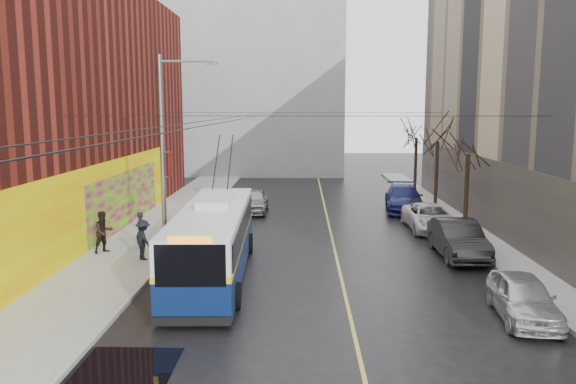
{
  "coord_description": "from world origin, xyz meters",
  "views": [
    {
      "loc": [
        -0.09,
        -14.79,
        6.68
      ],
      "look_at": [
        -0.73,
        11.27,
        2.78
      ],
      "focal_mm": 35.0,
      "sensor_mm": 36.0,
      "label": 1
    }
  ],
  "objects_px": {
    "pedestrian_c": "(143,240)",
    "pedestrian_a": "(142,229)",
    "pedestrian_b": "(104,232)",
    "tree_near": "(469,140)",
    "parked_car_a": "(523,297)",
    "following_car": "(254,201)",
    "tree_far": "(417,128)",
    "parked_car_c": "(430,217)",
    "parked_car_d": "(404,198)",
    "trolleybus": "(213,240)",
    "tree_mid": "(438,130)",
    "parked_car_b": "(458,239)",
    "streetlight_pole": "(166,150)"
  },
  "relations": [
    {
      "from": "parked_car_c",
      "to": "pedestrian_a",
      "type": "distance_m",
      "value": 15.41
    },
    {
      "from": "tree_far",
      "to": "trolleybus",
      "type": "relative_size",
      "value": 0.57
    },
    {
      "from": "tree_mid",
      "to": "trolleybus",
      "type": "height_order",
      "value": "tree_mid"
    },
    {
      "from": "trolleybus",
      "to": "following_car",
      "type": "bearing_deg",
      "value": 86.49
    },
    {
      "from": "tree_mid",
      "to": "parked_car_d",
      "type": "height_order",
      "value": "tree_mid"
    },
    {
      "from": "tree_far",
      "to": "parked_car_c",
      "type": "distance_m",
      "value": 15.04
    },
    {
      "from": "tree_far",
      "to": "parked_car_c",
      "type": "relative_size",
      "value": 1.27
    },
    {
      "from": "parked_car_a",
      "to": "parked_car_b",
      "type": "relative_size",
      "value": 0.82
    },
    {
      "from": "tree_mid",
      "to": "following_car",
      "type": "height_order",
      "value": "tree_mid"
    },
    {
      "from": "tree_near",
      "to": "trolleybus",
      "type": "relative_size",
      "value": 0.56
    },
    {
      "from": "tree_mid",
      "to": "parked_car_d",
      "type": "relative_size",
      "value": 1.16
    },
    {
      "from": "pedestrian_b",
      "to": "tree_near",
      "type": "bearing_deg",
      "value": -30.11
    },
    {
      "from": "pedestrian_a",
      "to": "pedestrian_b",
      "type": "height_order",
      "value": "pedestrian_b"
    },
    {
      "from": "streetlight_pole",
      "to": "parked_car_d",
      "type": "distance_m",
      "value": 17.79
    },
    {
      "from": "parked_car_a",
      "to": "following_car",
      "type": "bearing_deg",
      "value": 124.63
    },
    {
      "from": "parked_car_d",
      "to": "pedestrian_c",
      "type": "bearing_deg",
      "value": -129.98
    },
    {
      "from": "pedestrian_b",
      "to": "tree_mid",
      "type": "bearing_deg",
      "value": -12.79
    },
    {
      "from": "trolleybus",
      "to": "pedestrian_a",
      "type": "height_order",
      "value": "trolleybus"
    },
    {
      "from": "trolleybus",
      "to": "parked_car_a",
      "type": "height_order",
      "value": "trolleybus"
    },
    {
      "from": "trolleybus",
      "to": "tree_near",
      "type": "bearing_deg",
      "value": 33.97
    },
    {
      "from": "parked_car_b",
      "to": "following_car",
      "type": "xyz_separation_m",
      "value": [
        -10.2,
        10.8,
        -0.07
      ]
    },
    {
      "from": "parked_car_d",
      "to": "pedestrian_c",
      "type": "distance_m",
      "value": 18.75
    },
    {
      "from": "tree_far",
      "to": "trolleybus",
      "type": "distance_m",
      "value": 26.57
    },
    {
      "from": "parked_car_b",
      "to": "parked_car_c",
      "type": "distance_m",
      "value": 5.61
    },
    {
      "from": "tree_near",
      "to": "parked_car_c",
      "type": "xyz_separation_m",
      "value": [
        -2.0,
        -0.23,
        -4.26
      ]
    },
    {
      "from": "tree_near",
      "to": "tree_mid",
      "type": "xyz_separation_m",
      "value": [
        0.0,
        7.0,
        0.28
      ]
    },
    {
      "from": "pedestrian_c",
      "to": "pedestrian_a",
      "type": "bearing_deg",
      "value": -25.82
    },
    {
      "from": "following_car",
      "to": "parked_car_a",
      "type": "bearing_deg",
      "value": -60.65
    },
    {
      "from": "parked_car_c",
      "to": "pedestrian_c",
      "type": "relative_size",
      "value": 2.93
    },
    {
      "from": "pedestrian_a",
      "to": "streetlight_pole",
      "type": "bearing_deg",
      "value": -144.31
    },
    {
      "from": "pedestrian_a",
      "to": "parked_car_c",
      "type": "bearing_deg",
      "value": -91.79
    },
    {
      "from": "following_car",
      "to": "pedestrian_a",
      "type": "xyz_separation_m",
      "value": [
        -4.48,
        -9.89,
        0.24
      ]
    },
    {
      "from": "parked_car_c",
      "to": "pedestrian_b",
      "type": "distance_m",
      "value": 17.11
    },
    {
      "from": "streetlight_pole",
      "to": "parked_car_a",
      "type": "relative_size",
      "value": 2.17
    },
    {
      "from": "tree_near",
      "to": "tree_far",
      "type": "xyz_separation_m",
      "value": [
        0.0,
        14.0,
        0.17
      ]
    },
    {
      "from": "pedestrian_b",
      "to": "parked_car_a",
      "type": "bearing_deg",
      "value": -73.17
    },
    {
      "from": "trolleybus",
      "to": "parked_car_d",
      "type": "relative_size",
      "value": 2.0
    },
    {
      "from": "tree_near",
      "to": "parked_car_d",
      "type": "distance_m",
      "value": 7.45
    },
    {
      "from": "parked_car_b",
      "to": "pedestrian_b",
      "type": "bearing_deg",
      "value": -179.47
    },
    {
      "from": "streetlight_pole",
      "to": "tree_far",
      "type": "bearing_deg",
      "value": 52.88
    },
    {
      "from": "parked_car_c",
      "to": "parked_car_d",
      "type": "relative_size",
      "value": 0.9
    },
    {
      "from": "pedestrian_a",
      "to": "trolleybus",
      "type": "bearing_deg",
      "value": -155.16
    },
    {
      "from": "following_car",
      "to": "pedestrian_c",
      "type": "xyz_separation_m",
      "value": [
        -3.75,
        -12.16,
        0.27
      ]
    },
    {
      "from": "trolleybus",
      "to": "parked_car_b",
      "type": "distance_m",
      "value": 11.1
    },
    {
      "from": "streetlight_pole",
      "to": "following_car",
      "type": "bearing_deg",
      "value": 75.0
    },
    {
      "from": "parked_car_b",
      "to": "parked_car_c",
      "type": "height_order",
      "value": "parked_car_b"
    },
    {
      "from": "parked_car_a",
      "to": "parked_car_d",
      "type": "xyz_separation_m",
      "value": [
        -0.37,
        19.13,
        0.13
      ]
    },
    {
      "from": "trolleybus",
      "to": "pedestrian_b",
      "type": "distance_m",
      "value": 6.32
    },
    {
      "from": "pedestrian_c",
      "to": "tree_far",
      "type": "bearing_deg",
      "value": -80.5
    },
    {
      "from": "streetlight_pole",
      "to": "pedestrian_c",
      "type": "xyz_separation_m",
      "value": [
        -0.82,
        -1.2,
        -3.81
      ]
    }
  ]
}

